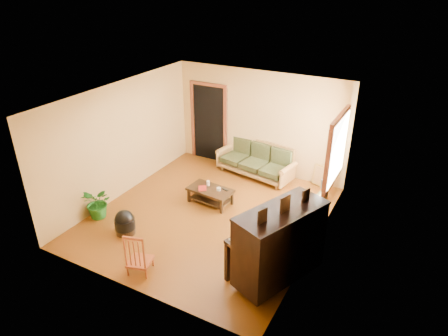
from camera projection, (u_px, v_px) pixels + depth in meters
The scene contains 16 objects.
floor at pixel (210, 215), 8.54m from camera, with size 5.00×5.00×0.00m, color #572C0B.
doorway at pixel (209, 124), 10.65m from camera, with size 1.08×0.16×2.05m, color black.
window at pixel (337, 149), 7.95m from camera, with size 0.12×1.36×1.46m, color white.
sofa at pixel (255, 160), 10.00m from camera, with size 1.98×0.83×0.85m, color olive.
coffee_table at pixel (210, 196), 8.91m from camera, with size 0.99×0.54×0.36m, color black.
armchair at pixel (304, 207), 8.11m from camera, with size 0.75×0.79×0.79m, color olive.
piano at pixel (279, 246), 6.48m from camera, with size 0.92×1.56×1.38m, color black.
footstool at pixel (125, 225), 7.88m from camera, with size 0.40×0.40×0.38m, color black.
red_chair at pixel (139, 252), 6.78m from camera, with size 0.39×0.42×0.83m, color brown.
leaning_frame at pixel (321, 176), 9.58m from camera, with size 0.41×0.09×0.55m, color gold.
ceramic_crock at pixel (325, 184), 9.54m from camera, with size 0.19×0.19×0.23m, color #2F4E8E.
potted_plant at pixel (98, 203), 8.31m from camera, with size 0.64×0.55×0.71m, color #1A5C1A.
book at pixel (198, 189), 8.82m from camera, with size 0.17×0.24×0.02m, color maroon.
candle at pixel (208, 183), 8.94m from camera, with size 0.07×0.07×0.12m, color silver.
glass_jar at pixel (219, 189), 8.76m from camera, with size 0.09×0.09×0.06m, color silver.
remote at pixel (225, 190), 8.79m from camera, with size 0.17×0.04×0.02m, color black.
Camera 1 is at (3.69, -6.17, 4.72)m, focal length 32.00 mm.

